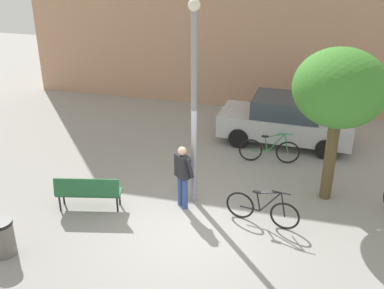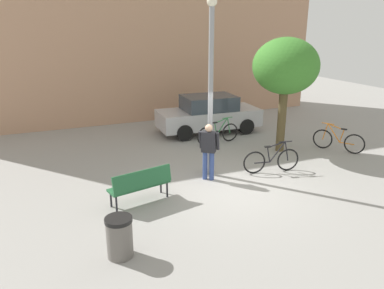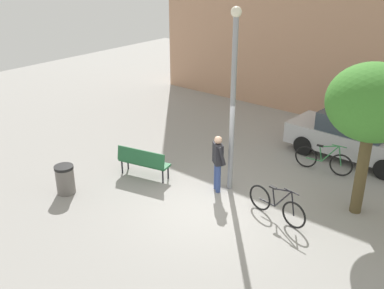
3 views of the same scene
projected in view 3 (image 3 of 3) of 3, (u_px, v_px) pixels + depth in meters
The scene contains 10 objects.
ground_plane at pixel (210, 206), 11.99m from camera, with size 36.00×36.00×0.00m, color gray.
building_facade at pixel (359, 6), 16.83m from camera, with size 17.49×2.00×8.75m, color tan.
lamppost at pixel (233, 93), 11.79m from camera, with size 0.28×0.28×5.06m.
person_by_lamppost at pixel (218, 160), 12.42m from camera, with size 0.60×0.55×1.67m.
park_bench at pixel (143, 160), 13.35m from camera, with size 1.66×0.81×0.92m.
plaza_tree at pixel (373, 104), 10.59m from camera, with size 2.23×2.23×3.95m.
bicycle_black at pixel (277, 205), 11.31m from camera, with size 1.79×0.37×0.97m.
bicycle_green at pixel (323, 160), 13.75m from camera, with size 1.81×0.24×0.97m.
parked_car_silver at pixel (354, 136), 14.50m from camera, with size 4.27×1.97×1.55m.
trash_bin at pixel (65, 179), 12.50m from camera, with size 0.54×0.54×0.84m.
Camera 3 is at (6.15, -8.32, 6.30)m, focal length 41.82 mm.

